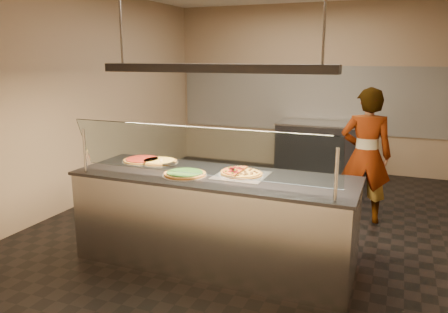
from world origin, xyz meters
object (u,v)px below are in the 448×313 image
at_px(half_pizza_sausage, 251,174).
at_px(worker, 366,156).
at_px(pizza_cheese, 159,161).
at_px(pizza_tomato, 142,160).
at_px(serving_counter, 214,219).
at_px(perforated_tray, 241,175).
at_px(heat_lamp_housing, 213,68).
at_px(sneeze_guard, 199,152).
at_px(pizza_spinach, 185,174).
at_px(pizza_spatula, 165,162).
at_px(half_pizza_pepperoni, 232,171).
at_px(prep_table, 320,149).

xyz_separation_m(half_pizza_sausage, worker, (0.93, 1.74, -0.11)).
bearing_deg(pizza_cheese, pizza_tomato, -178.48).
relative_size(serving_counter, perforated_tray, 5.70).
bearing_deg(pizza_tomato, heat_lamp_housing, -13.24).
distance_m(sneeze_guard, heat_lamp_housing, 0.80).
relative_size(worker, heat_lamp_housing, 0.74).
height_order(pizza_spinach, pizza_spatula, pizza_spatula).
bearing_deg(pizza_cheese, pizza_spatula, -26.89).
bearing_deg(worker, sneeze_guard, 53.45).
xyz_separation_m(serving_counter, pizza_spinach, (-0.25, -0.13, 0.48)).
bearing_deg(half_pizza_pepperoni, pizza_cheese, 169.58).
relative_size(serving_counter, pizza_cheese, 6.69).
bearing_deg(perforated_tray, heat_lamp_housing, -166.42).
relative_size(half_pizza_pepperoni, pizza_cheese, 0.97).
relative_size(perforated_tray, pizza_spinach, 1.11).
xyz_separation_m(pizza_spinach, prep_table, (0.62, 3.99, -0.48)).
xyz_separation_m(pizza_spatula, heat_lamp_housing, (0.66, -0.18, 0.99)).
relative_size(half_pizza_sausage, prep_table, 0.27).
distance_m(worker, heat_lamp_housing, 2.47).
height_order(serving_counter, prep_table, same).
bearing_deg(half_pizza_sausage, pizza_cheese, 171.30).
distance_m(serving_counter, half_pizza_pepperoni, 0.53).
height_order(pizza_spatula, heat_lamp_housing, heat_lamp_housing).
xyz_separation_m(serving_counter, heat_lamp_housing, (0.00, 0.00, 1.48)).
relative_size(pizza_tomato, heat_lamp_housing, 0.19).
relative_size(pizza_spinach, heat_lamp_housing, 0.19).
xyz_separation_m(serving_counter, half_pizza_pepperoni, (0.17, 0.06, 0.50)).
height_order(pizza_spinach, worker, worker).
bearing_deg(pizza_tomato, sneeze_guard, -30.66).
xyz_separation_m(perforated_tray, pizza_cheese, (-1.01, 0.17, 0.01)).
relative_size(half_pizza_pepperoni, heat_lamp_housing, 0.17).
xyz_separation_m(serving_counter, pizza_tomato, (-0.96, 0.23, 0.48)).
height_order(half_pizza_pepperoni, prep_table, half_pizza_pepperoni).
height_order(half_pizza_sausage, pizza_spinach, half_pizza_sausage).
bearing_deg(perforated_tray, half_pizza_pepperoni, -179.91).
distance_m(serving_counter, pizza_spatula, 0.84).
bearing_deg(half_pizza_sausage, prep_table, 89.84).
xyz_separation_m(sneeze_guard, pizza_cheese, (-0.75, 0.57, -0.28)).
bearing_deg(prep_table, worker, -66.02).
height_order(pizza_tomato, prep_table, pizza_tomato).
bearing_deg(pizza_spatula, pizza_cheese, 153.11).
distance_m(serving_counter, worker, 2.25).
height_order(sneeze_guard, pizza_cheese, sneeze_guard).
bearing_deg(sneeze_guard, heat_lamp_housing, 90.00).
height_order(sneeze_guard, pizza_spatula, sneeze_guard).
distance_m(pizza_spatula, prep_table, 3.85).
bearing_deg(heat_lamp_housing, pizza_spatula, 164.29).
distance_m(serving_counter, half_pizza_sausage, 0.61).
bearing_deg(sneeze_guard, pizza_cheese, 142.50).
relative_size(sneeze_guard, heat_lamp_housing, 1.10).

